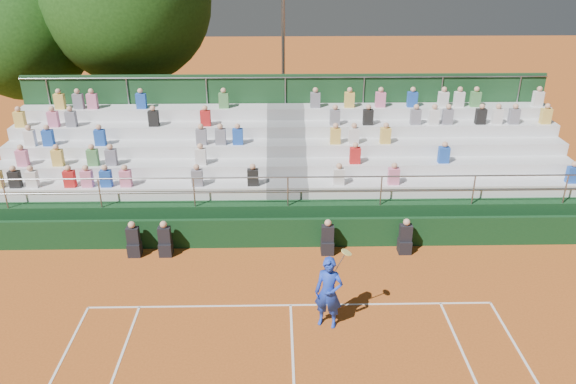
{
  "coord_description": "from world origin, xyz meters",
  "views": [
    {
      "loc": [
        -0.33,
        -12.61,
        9.17
      ],
      "look_at": [
        0.0,
        3.5,
        1.8
      ],
      "focal_mm": 35.0,
      "sensor_mm": 36.0,
      "label": 1
    }
  ],
  "objects_px": {
    "tree_east": "(128,0)",
    "floodlight_mast": "(283,33)",
    "tree_west": "(24,35)",
    "tennis_player": "(329,292)"
  },
  "relations": [
    {
      "from": "tree_east",
      "to": "floodlight_mast",
      "type": "xyz_separation_m",
      "value": [
        6.56,
        0.95,
        -1.53
      ]
    },
    {
      "from": "floodlight_mast",
      "to": "tree_east",
      "type": "bearing_deg",
      "value": -171.75
    },
    {
      "from": "tennis_player",
      "to": "tree_west",
      "type": "height_order",
      "value": "tree_west"
    },
    {
      "from": "tree_east",
      "to": "floodlight_mast",
      "type": "relative_size",
      "value": 1.14
    },
    {
      "from": "tennis_player",
      "to": "floodlight_mast",
      "type": "height_order",
      "value": "floodlight_mast"
    },
    {
      "from": "tennis_player",
      "to": "tree_east",
      "type": "height_order",
      "value": "tree_east"
    },
    {
      "from": "tennis_player",
      "to": "tree_east",
      "type": "relative_size",
      "value": 0.22
    },
    {
      "from": "tree_west",
      "to": "floodlight_mast",
      "type": "distance_m",
      "value": 11.21
    },
    {
      "from": "tree_east",
      "to": "floodlight_mast",
      "type": "height_order",
      "value": "tree_east"
    },
    {
      "from": "tree_east",
      "to": "floodlight_mast",
      "type": "bearing_deg",
      "value": 8.25
    }
  ]
}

